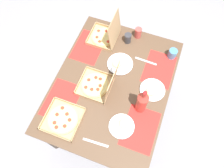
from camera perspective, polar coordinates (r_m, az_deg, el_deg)
name	(u,v)px	position (r m, az deg, el deg)	size (l,w,h in m)	color
ground_plane	(112,111)	(2.60, 0.00, -7.22)	(6.00, 6.00, 0.00)	gray
dining_table	(112,89)	(2.00, 0.00, -1.43)	(1.31, 1.00, 0.76)	#3F3328
placemat_near_left	(89,47)	(2.11, -6.26, 9.82)	(0.36, 0.26, 0.00)	red
placemat_near_right	(61,100)	(1.88, -13.30, -4.21)	(0.36, 0.26, 0.00)	red
placemat_far_left	(159,69)	(2.01, 12.42, 3.96)	(0.36, 0.26, 0.00)	red
placemat_far_right	(140,129)	(1.78, 7.50, -11.68)	(0.36, 0.26, 0.00)	red
pizza_box_corner_left	(63,119)	(1.82, -12.94, -9.07)	(0.29, 0.29, 0.04)	tan
pizza_box_edge_far	(106,35)	(2.12, -1.68, 12.79)	(0.27, 0.27, 0.30)	tan
pizza_box_corner_right	(98,84)	(1.84, -3.62, -0.13)	(0.28, 0.32, 0.31)	tan
plate_near_right	(152,90)	(1.89, 10.64, -1.61)	(0.22, 0.22, 0.03)	white
plate_near_left	(119,64)	(1.98, 2.00, 5.37)	(0.24, 0.24, 0.03)	white
plate_far_left	(122,126)	(1.76, 2.62, -11.10)	(0.21, 0.21, 0.03)	white
soda_bottle	(142,102)	(1.70, 7.96, -4.80)	(0.09, 0.09, 0.32)	#B2382D
cup_red	(138,33)	(2.15, 6.95, 13.38)	(0.07, 0.07, 0.11)	#BF4742
cup_spare	(128,38)	(2.10, 4.21, 12.07)	(0.07, 0.07, 0.10)	#333338
cup_dark	(172,54)	(2.08, 15.77, 7.78)	(0.08, 0.08, 0.09)	teal
knife_by_near_right	(96,143)	(1.74, -4.38, -15.30)	(0.21, 0.02, 0.01)	#B7B7BC
knife_by_far_left	(146,61)	(2.03, 8.98, 6.04)	(0.21, 0.02, 0.01)	#B7B7BC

